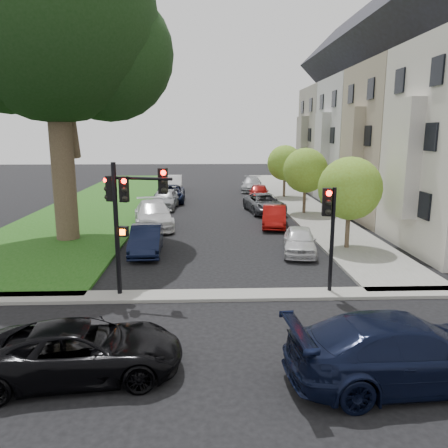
{
  "coord_description": "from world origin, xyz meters",
  "views": [
    {
      "loc": [
        -0.7,
        -12.52,
        5.65
      ],
      "look_at": [
        0.0,
        5.0,
        2.0
      ],
      "focal_mm": 35.0,
      "sensor_mm": 36.0,
      "label": 1
    }
  ],
  "objects_px": {
    "car_parked_1": "(274,217)",
    "car_parked_9": "(174,183)",
    "eucalyptus": "(50,16)",
    "small_tree_a": "(350,189)",
    "traffic_signal_main": "(127,205)",
    "car_parked_2": "(264,203)",
    "car_parked_4": "(252,184)",
    "small_tree_c": "(285,163)",
    "car_parked_6": "(153,214)",
    "car_parked_7": "(165,199)",
    "car_parked_3": "(259,192)",
    "car_cross_near": "(82,350)",
    "car_cross_far": "(406,351)",
    "traffic_signal_secondary": "(329,221)",
    "car_parked_0": "(300,240)",
    "car_parked_8": "(170,194)",
    "car_parked_5": "(146,240)",
    "small_tree_b": "(305,170)"
  },
  "relations": [
    {
      "from": "traffic_signal_secondary",
      "to": "car_parked_7",
      "type": "height_order",
      "value": "traffic_signal_secondary"
    },
    {
      "from": "traffic_signal_main",
      "to": "car_parked_4",
      "type": "distance_m",
      "value": 29.19
    },
    {
      "from": "car_parked_7",
      "to": "car_parked_2",
      "type": "bearing_deg",
      "value": -11.35
    },
    {
      "from": "car_parked_5",
      "to": "car_parked_9",
      "type": "height_order",
      "value": "car_parked_9"
    },
    {
      "from": "car_parked_5",
      "to": "small_tree_b",
      "type": "bearing_deg",
      "value": 42.3
    },
    {
      "from": "car_parked_4",
      "to": "small_tree_b",
      "type": "bearing_deg",
      "value": -71.47
    },
    {
      "from": "small_tree_c",
      "to": "car_parked_6",
      "type": "xyz_separation_m",
      "value": [
        -10.18,
        -12.05,
        -2.3
      ]
    },
    {
      "from": "small_tree_c",
      "to": "car_parked_1",
      "type": "distance_m",
      "value": 12.84
    },
    {
      "from": "car_parked_1",
      "to": "car_parked_8",
      "type": "height_order",
      "value": "car_parked_8"
    },
    {
      "from": "car_parked_4",
      "to": "car_parked_7",
      "type": "xyz_separation_m",
      "value": [
        -7.65,
        -9.94,
        0.07
      ]
    },
    {
      "from": "car_cross_near",
      "to": "eucalyptus",
      "type": "bearing_deg",
      "value": 12.03
    },
    {
      "from": "car_parked_4",
      "to": "car_parked_6",
      "type": "height_order",
      "value": "car_parked_6"
    },
    {
      "from": "small_tree_c",
      "to": "car_parked_6",
      "type": "distance_m",
      "value": 15.94
    },
    {
      "from": "car_parked_0",
      "to": "car_parked_1",
      "type": "bearing_deg",
      "value": 102.52
    },
    {
      "from": "eucalyptus",
      "to": "car_parked_4",
      "type": "distance_m",
      "value": 25.44
    },
    {
      "from": "car_parked_7",
      "to": "car_parked_3",
      "type": "bearing_deg",
      "value": 30.58
    },
    {
      "from": "small_tree_c",
      "to": "car_parked_0",
      "type": "bearing_deg",
      "value": -97.7
    },
    {
      "from": "car_cross_near",
      "to": "car_cross_far",
      "type": "xyz_separation_m",
      "value": [
        7.47,
        -0.6,
        0.15
      ]
    },
    {
      "from": "eucalyptus",
      "to": "car_parked_0",
      "type": "bearing_deg",
      "value": -14.39
    },
    {
      "from": "car_parked_1",
      "to": "car_cross_near",
      "type": "bearing_deg",
      "value": -104.38
    },
    {
      "from": "small_tree_b",
      "to": "car_parked_9",
      "type": "xyz_separation_m",
      "value": [
        -10.18,
        13.16,
        -2.33
      ]
    },
    {
      "from": "car_parked_3",
      "to": "car_parked_5",
      "type": "height_order",
      "value": "car_parked_3"
    },
    {
      "from": "car_parked_3",
      "to": "traffic_signal_secondary",
      "type": "bearing_deg",
      "value": -83.04
    },
    {
      "from": "car_cross_far",
      "to": "small_tree_b",
      "type": "bearing_deg",
      "value": -11.6
    },
    {
      "from": "traffic_signal_secondary",
      "to": "car_parked_9",
      "type": "distance_m",
      "value": 29.76
    },
    {
      "from": "traffic_signal_main",
      "to": "car_parked_0",
      "type": "relative_size",
      "value": 1.27
    },
    {
      "from": "eucalyptus",
      "to": "car_cross_far",
      "type": "xyz_separation_m",
      "value": [
        12.03,
        -14.16,
        -10.44
      ]
    },
    {
      "from": "small_tree_b",
      "to": "car_parked_5",
      "type": "distance_m",
      "value": 14.17
    },
    {
      "from": "car_parked_4",
      "to": "car_cross_far",
      "type": "bearing_deg",
      "value": -82.3
    },
    {
      "from": "eucalyptus",
      "to": "small_tree_b",
      "type": "bearing_deg",
      "value": 26.37
    },
    {
      "from": "small_tree_a",
      "to": "car_parked_4",
      "type": "bearing_deg",
      "value": 96.23
    },
    {
      "from": "car_parked_3",
      "to": "car_parked_6",
      "type": "relative_size",
      "value": 0.76
    },
    {
      "from": "car_parked_2",
      "to": "car_parked_4",
      "type": "relative_size",
      "value": 1.03
    },
    {
      "from": "car_parked_2",
      "to": "car_parked_7",
      "type": "distance_m",
      "value": 7.61
    },
    {
      "from": "traffic_signal_main",
      "to": "eucalyptus",
      "type": "bearing_deg",
      "value": 119.83
    },
    {
      "from": "car_parked_6",
      "to": "car_parked_9",
      "type": "height_order",
      "value": "car_parked_6"
    },
    {
      "from": "car_cross_far",
      "to": "car_parked_5",
      "type": "xyz_separation_m",
      "value": [
        -7.41,
        11.38,
        -0.13
      ]
    },
    {
      "from": "car_parked_0",
      "to": "car_parked_4",
      "type": "xyz_separation_m",
      "value": [
        0.05,
        22.86,
        0.06
      ]
    },
    {
      "from": "traffic_signal_secondary",
      "to": "car_parked_6",
      "type": "height_order",
      "value": "traffic_signal_secondary"
    },
    {
      "from": "car_cross_far",
      "to": "car_parked_3",
      "type": "distance_m",
      "value": 27.89
    },
    {
      "from": "car_cross_far",
      "to": "car_parked_7",
      "type": "height_order",
      "value": "car_cross_far"
    },
    {
      "from": "car_parked_6",
      "to": "car_parked_5",
      "type": "bearing_deg",
      "value": -96.26
    },
    {
      "from": "car_parked_0",
      "to": "traffic_signal_main",
      "type": "bearing_deg",
      "value": -133.58
    },
    {
      "from": "car_parked_6",
      "to": "car_parked_8",
      "type": "xyz_separation_m",
      "value": [
        0.22,
        9.92,
        -0.08
      ]
    },
    {
      "from": "car_parked_1",
      "to": "car_parked_2",
      "type": "relative_size",
      "value": 0.8
    },
    {
      "from": "car_parked_1",
      "to": "car_parked_3",
      "type": "relative_size",
      "value": 0.96
    },
    {
      "from": "traffic_signal_main",
      "to": "car_parked_8",
      "type": "bearing_deg",
      "value": 90.86
    },
    {
      "from": "traffic_signal_secondary",
      "to": "car_parked_0",
      "type": "distance_m",
      "value": 5.73
    },
    {
      "from": "eucalyptus",
      "to": "small_tree_a",
      "type": "height_order",
      "value": "eucalyptus"
    },
    {
      "from": "car_parked_1",
      "to": "car_parked_9",
      "type": "distance_m",
      "value": 18.85
    }
  ]
}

